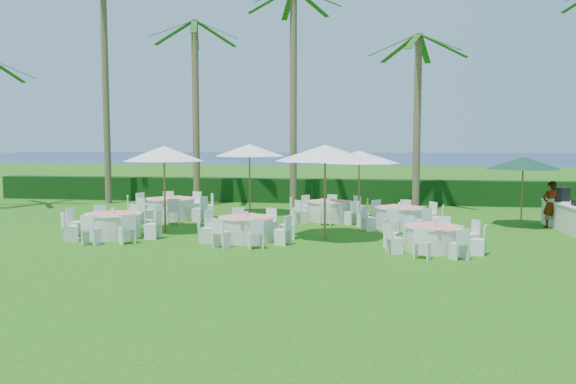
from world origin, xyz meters
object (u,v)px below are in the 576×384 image
object	(u,v)px
banquet_table_c	(433,238)
umbrella_b	(325,153)
banquet_table_f	(400,217)
banquet_table_b	(247,228)
umbrella_c	(250,150)
banquet_table_d	(171,208)
buffet_table	(573,217)
banquet_table_a	(113,225)
umbrella_green	(523,163)
umbrella_d	(359,157)
banquet_table_e	(329,210)
staff_person	(551,205)
umbrella_a	(164,154)

from	to	relation	value
banquet_table_c	umbrella_b	xyz separation A→B (m)	(-3.17, 1.49, 2.31)
banquet_table_f	umbrella_b	size ratio (longest dim) A/B	0.95
banquet_table_c	banquet_table_f	size ratio (longest dim) A/B	0.92
banquet_table_b	banquet_table_f	bearing A→B (deg)	35.10
umbrella_b	umbrella_c	distance (m)	6.64
banquet_table_b	banquet_table_d	distance (m)	5.99
banquet_table_f	buffet_table	world-z (taller)	buffet_table
banquet_table_a	umbrella_green	bearing A→B (deg)	18.29
umbrella_c	umbrella_d	xyz separation A→B (m)	(4.58, -1.39, -0.23)
banquet_table_f	umbrella_d	bearing A→B (deg)	133.59
banquet_table_a	umbrella_b	world-z (taller)	umbrella_b
banquet_table_b	umbrella_c	world-z (taller)	umbrella_c
banquet_table_d	banquet_table_e	size ratio (longest dim) A/B	1.08
umbrella_c	banquet_table_a	bearing A→B (deg)	-115.39
umbrella_b	banquet_table_a	bearing A→B (deg)	-173.38
banquet_table_b	banquet_table_d	xyz separation A→B (m)	(-4.09, 4.37, 0.04)
umbrella_c	banquet_table_d	bearing A→B (deg)	-145.44
banquet_table_b	umbrella_c	distance (m)	6.81
umbrella_b	umbrella_d	distance (m)	4.25
banquet_table_e	umbrella_d	size ratio (longest dim) A/B	0.99
banquet_table_c	buffet_table	bearing A→B (deg)	40.48
umbrella_b	staff_person	xyz separation A→B (m)	(7.66, 3.55, -1.85)
umbrella_green	umbrella_d	bearing A→B (deg)	175.16
staff_person	banquet_table_e	bearing A→B (deg)	-24.15
banquet_table_a	banquet_table_f	world-z (taller)	banquet_table_a
banquet_table_a	umbrella_d	world-z (taller)	umbrella_d
staff_person	umbrella_green	bearing A→B (deg)	-25.61
banquet_table_a	umbrella_c	size ratio (longest dim) A/B	1.04
banquet_table_c	banquet_table_e	size ratio (longest dim) A/B	0.92
umbrella_a	umbrella_green	world-z (taller)	umbrella_a
umbrella_a	umbrella_d	distance (m)	7.32
banquet_table_d	umbrella_green	bearing A→B (deg)	0.06
banquet_table_a	banquet_table_d	world-z (taller)	banquet_table_d
banquet_table_e	umbrella_d	world-z (taller)	umbrella_d
umbrella_green	staff_person	size ratio (longest dim) A/B	1.57
umbrella_a	banquet_table_f	bearing A→B (deg)	14.95
buffet_table	staff_person	distance (m)	0.97
banquet_table_f	umbrella_b	xyz separation A→B (m)	(-2.40, -2.58, 2.28)
umbrella_b	umbrella_green	world-z (taller)	umbrella_b
banquet_table_c	banquet_table_f	world-z (taller)	banquet_table_f
banquet_table_e	umbrella_green	xyz separation A→B (m)	(6.95, -0.56, 1.88)
banquet_table_a	banquet_table_d	bearing A→B (deg)	86.89
banquet_table_c	umbrella_green	size ratio (longest dim) A/B	1.06
banquet_table_f	staff_person	distance (m)	5.37
staff_person	umbrella_d	bearing A→B (deg)	-24.40
banquet_table_f	umbrella_a	world-z (taller)	umbrella_a
banquet_table_e	umbrella_a	world-z (taller)	umbrella_a
banquet_table_d	umbrella_d	world-z (taller)	umbrella_d
banquet_table_f	umbrella_green	world-z (taller)	umbrella_green
umbrella_b	umbrella_green	distance (m)	7.66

